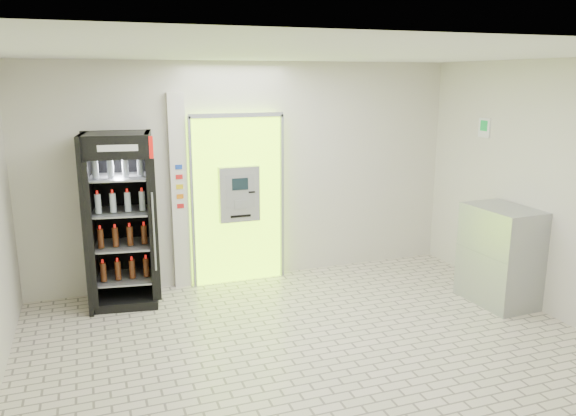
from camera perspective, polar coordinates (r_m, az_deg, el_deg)
name	(u,v)px	position (r m, az deg, el deg)	size (l,w,h in m)	color
ground	(318,355)	(5.98, 3.07, -14.65)	(6.00, 6.00, 0.00)	beige
room_shell	(320,179)	(5.38, 3.31, 2.98)	(6.00, 6.00, 6.00)	beige
atm_assembly	(237,198)	(7.69, -5.16, 0.97)	(1.30, 0.24, 2.33)	#A7FF13
pillar	(179,193)	(7.55, -10.99, 1.55)	(0.22, 0.11, 2.60)	silver
beverage_cooler	(121,223)	(7.24, -16.58, -1.48)	(0.90, 0.85, 2.14)	black
steel_cabinet	(500,255)	(7.52, 20.73, -4.52)	(0.66, 0.95, 1.23)	#999CA0
exit_sign	(484,128)	(8.09, 19.32, 7.70)	(0.02, 0.22, 0.26)	white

